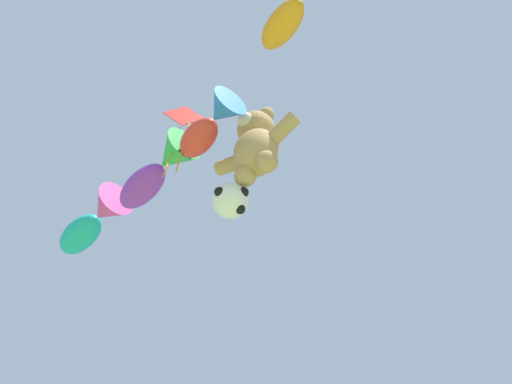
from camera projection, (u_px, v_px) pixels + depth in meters
teddy_bear_kite at (256, 145)px, 11.66m from camera, size 2.12×0.94×2.15m
soccer_ball_kite at (231, 201)px, 11.03m from camera, size 0.79×0.79×0.73m
fish_kite_tangerine at (297, 6)px, 11.13m from camera, size 1.97×1.17×0.76m
fish_kite_crimson at (210, 124)px, 11.65m from camera, size 1.78×1.08×0.79m
fish_kite_violet at (157, 171)px, 12.75m from camera, size 2.42×1.16×0.89m
fish_kite_teal at (93, 222)px, 14.50m from camera, size 2.51×1.23×1.00m
diamond_kite at (182, 124)px, 12.94m from camera, size 0.67×0.76×2.91m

